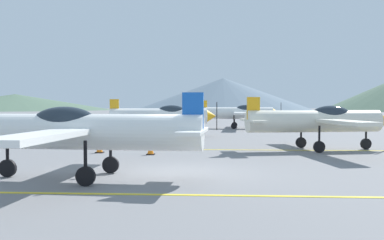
{
  "coord_description": "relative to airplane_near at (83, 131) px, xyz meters",
  "views": [
    {
      "loc": [
        0.9,
        -13.15,
        2.26
      ],
      "look_at": [
        -0.7,
        14.0,
        1.2
      ],
      "focal_mm": 38.36,
      "sensor_mm": 36.0,
      "label": 1
    }
  ],
  "objects": [
    {
      "name": "airplane_near",
      "position": [
        0.0,
        0.0,
        0.0
      ],
      "size": [
        7.54,
        8.67,
        2.6
      ],
      "color": "white",
      "rests_on": "ground_plane"
    },
    {
      "name": "apron_line_near",
      "position": [
        3.1,
        -2.05,
        -1.46
      ],
      "size": [
        80.0,
        0.16,
        0.01
      ],
      "primitive_type": "cube",
      "color": "yellow",
      "rests_on": "ground_plane"
    },
    {
      "name": "traffic_cone_front",
      "position": [
        -1.4,
        6.53,
        -1.17
      ],
      "size": [
        0.36,
        0.36,
        0.59
      ],
      "color": "black",
      "rests_on": "ground_plane"
    },
    {
      "name": "airplane_far",
      "position": [
        0.31,
        16.15,
        0.0
      ],
      "size": [
        7.58,
        8.69,
        2.6
      ],
      "color": "white",
      "rests_on": "ground_plane"
    },
    {
      "name": "hill_centerleft",
      "position": [
        6.43,
        130.13,
        4.16
      ],
      "size": [
        61.9,
        61.9,
        11.24
      ],
      "primitive_type": "cone",
      "color": "slate",
      "rests_on": "ground_plane"
    },
    {
      "name": "hill_left",
      "position": [
        -72.79,
        140.44,
        1.59
      ],
      "size": [
        73.27,
        73.27,
        6.1
      ],
      "primitive_type": "cone",
      "color": "#4C6651",
      "rests_on": "ground_plane"
    },
    {
      "name": "traffic_cone_side",
      "position": [
        1.08,
        5.96,
        -1.17
      ],
      "size": [
        0.36,
        0.36,
        0.59
      ],
      "color": "black",
      "rests_on": "ground_plane"
    },
    {
      "name": "airplane_mid",
      "position": [
        9.05,
        8.27,
        0.0
      ],
      "size": [
        7.59,
        8.67,
        2.6
      ],
      "color": "silver",
      "rests_on": "ground_plane"
    },
    {
      "name": "ground_plane",
      "position": [
        3.1,
        1.06,
        -1.46
      ],
      "size": [
        400.0,
        400.0,
        0.0
      ],
      "primitive_type": "plane",
      "color": "slate"
    },
    {
      "name": "apron_line_far",
      "position": [
        3.1,
        8.1,
        -1.46
      ],
      "size": [
        80.0,
        0.16,
        0.01
      ],
      "primitive_type": "cube",
      "color": "yellow",
      "rests_on": "ground_plane"
    },
    {
      "name": "airplane_back",
      "position": [
        6.16,
        26.07,
        0.0
      ],
      "size": [
        7.54,
        8.68,
        2.6
      ],
      "color": "white",
      "rests_on": "ground_plane"
    }
  ]
}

